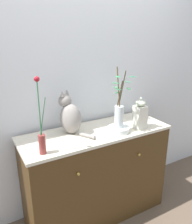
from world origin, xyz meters
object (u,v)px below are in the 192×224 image
at_px(cat_sitting, 70,116).
at_px(vase_slim_green, 42,136).
at_px(vase_glass_clear, 119,113).
at_px(jar_lidded_porcelain, 140,115).
at_px(bowl_porcelain, 119,129).
at_px(sideboard, 96,174).
at_px(candle_pillar, 143,114).

xyz_separation_m(cat_sitting, vase_slim_green, (-0.32, -0.23, -0.02)).
relative_size(vase_glass_clear, jar_lidded_porcelain, 1.81).
bearing_deg(vase_glass_clear, cat_sitting, 153.34).
height_order(cat_sitting, vase_slim_green, vase_slim_green).
distance_m(bowl_porcelain, jar_lidded_porcelain, 0.24).
bearing_deg(bowl_porcelain, jar_lidded_porcelain, -6.03).
bearing_deg(cat_sitting, sideboard, -21.40).
distance_m(sideboard, candle_pillar, 0.75).
xyz_separation_m(bowl_porcelain, vase_glass_clear, (0.00, -0.00, 0.16)).
height_order(vase_glass_clear, jar_lidded_porcelain, vase_glass_clear).
bearing_deg(jar_lidded_porcelain, candle_pillar, 42.90).
relative_size(sideboard, candle_pillar, 11.18).
bearing_deg(sideboard, vase_glass_clear, -32.55).
xyz_separation_m(vase_glass_clear, candle_pillar, (0.39, 0.14, -0.12)).
distance_m(cat_sitting, vase_slim_green, 0.40).
bearing_deg(vase_slim_green, bowl_porcelain, 3.73).
height_order(vase_slim_green, bowl_porcelain, vase_slim_green).
bearing_deg(candle_pillar, jar_lidded_porcelain, -137.10).
height_order(cat_sitting, jar_lidded_porcelain, cat_sitting).
height_order(sideboard, jar_lidded_porcelain, jar_lidded_porcelain).
xyz_separation_m(sideboard, candle_pillar, (0.56, 0.04, 0.50)).
height_order(vase_slim_green, candle_pillar, vase_slim_green).
relative_size(bowl_porcelain, candle_pillar, 1.59).
xyz_separation_m(bowl_porcelain, jar_lidded_porcelain, (0.21, -0.02, 0.11)).
bearing_deg(vase_glass_clear, vase_slim_green, -176.29).
relative_size(vase_slim_green, bowl_porcelain, 2.94).
xyz_separation_m(vase_slim_green, vase_glass_clear, (0.69, 0.05, 0.04)).
bearing_deg(vase_slim_green, cat_sitting, 36.16).
relative_size(sideboard, cat_sitting, 3.59).
xyz_separation_m(cat_sitting, vase_glass_clear, (0.38, -0.19, 0.02)).
distance_m(cat_sitting, candle_pillar, 0.77).
xyz_separation_m(cat_sitting, candle_pillar, (0.77, -0.05, -0.10)).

